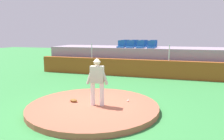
{
  "coord_description": "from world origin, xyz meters",
  "views": [
    {
      "loc": [
        2.92,
        -7.05,
        2.71
      ],
      "look_at": [
        0.0,
        2.29,
        1.08
      ],
      "focal_mm": 35.07,
      "sensor_mm": 36.0,
      "label": 1
    }
  ],
  "objects_px": {
    "stadium_chair_1": "(130,45)",
    "stadium_chair_4": "(124,45)",
    "baseball": "(128,101)",
    "stadium_chair_0": "(121,45)",
    "stadium_chair_5": "(133,45)",
    "pitcher": "(97,78)",
    "stadium_chair_10": "(144,45)",
    "stadium_chair_3": "(151,46)",
    "stadium_chair_7": "(153,45)",
    "stadium_chair_2": "(140,46)",
    "fielding_glove": "(74,100)",
    "stadium_chair_6": "(142,45)",
    "stadium_chair_11": "(154,45)",
    "stadium_chair_8": "(126,44)",
    "stadium_chair_9": "(135,44)"
  },
  "relations": [
    {
      "from": "stadium_chair_5",
      "to": "stadium_chair_7",
      "type": "xyz_separation_m",
      "value": [
        1.39,
        -0.01,
        0.0
      ]
    },
    {
      "from": "stadium_chair_3",
      "to": "stadium_chair_9",
      "type": "height_order",
      "value": "same"
    },
    {
      "from": "stadium_chair_7",
      "to": "stadium_chair_8",
      "type": "relative_size",
      "value": 1.0
    },
    {
      "from": "pitcher",
      "to": "stadium_chair_10",
      "type": "relative_size",
      "value": 3.39
    },
    {
      "from": "stadium_chair_0",
      "to": "stadium_chair_11",
      "type": "distance_m",
      "value": 2.61
    },
    {
      "from": "stadium_chair_2",
      "to": "stadium_chair_7",
      "type": "height_order",
      "value": "same"
    },
    {
      "from": "stadium_chair_0",
      "to": "stadium_chair_2",
      "type": "relative_size",
      "value": 1.0
    },
    {
      "from": "stadium_chair_6",
      "to": "stadium_chair_10",
      "type": "xyz_separation_m",
      "value": [
        0.0,
        0.8,
        0.0
      ]
    },
    {
      "from": "pitcher",
      "to": "stadium_chair_1",
      "type": "xyz_separation_m",
      "value": [
        -0.55,
        7.67,
        0.75
      ]
    },
    {
      "from": "pitcher",
      "to": "stadium_chair_1",
      "type": "height_order",
      "value": "stadium_chair_1"
    },
    {
      "from": "stadium_chair_5",
      "to": "fielding_glove",
      "type": "bearing_deg",
      "value": 86.66
    },
    {
      "from": "stadium_chair_3",
      "to": "pitcher",
      "type": "bearing_deg",
      "value": 83.43
    },
    {
      "from": "stadium_chair_2",
      "to": "stadium_chair_9",
      "type": "xyz_separation_m",
      "value": [
        -0.67,
        1.62,
        0.0
      ]
    },
    {
      "from": "stadium_chair_7",
      "to": "pitcher",
      "type": "bearing_deg",
      "value": 84.03
    },
    {
      "from": "stadium_chair_4",
      "to": "stadium_chair_10",
      "type": "bearing_deg",
      "value": -150.48
    },
    {
      "from": "stadium_chair_0",
      "to": "stadium_chair_3",
      "type": "distance_m",
      "value": 2.08
    },
    {
      "from": "stadium_chair_4",
      "to": "stadium_chair_7",
      "type": "relative_size",
      "value": 1.0
    },
    {
      "from": "pitcher",
      "to": "stadium_chair_7",
      "type": "xyz_separation_m",
      "value": [
        0.89,
        8.48,
        0.75
      ]
    },
    {
      "from": "fielding_glove",
      "to": "stadium_chair_4",
      "type": "xyz_separation_m",
      "value": [
        -0.22,
        8.4,
        1.68
      ]
    },
    {
      "from": "stadium_chair_8",
      "to": "stadium_chair_2",
      "type": "bearing_deg",
      "value": 130.35
    },
    {
      "from": "stadium_chair_4",
      "to": "stadium_chair_10",
      "type": "height_order",
      "value": "same"
    },
    {
      "from": "pitcher",
      "to": "stadium_chair_8",
      "type": "relative_size",
      "value": 3.39
    },
    {
      "from": "stadium_chair_8",
      "to": "stadium_chair_7",
      "type": "bearing_deg",
      "value": 158.99
    },
    {
      "from": "baseball",
      "to": "stadium_chair_5",
      "type": "relative_size",
      "value": 0.15
    },
    {
      "from": "baseball",
      "to": "stadium_chair_6",
      "type": "xyz_separation_m",
      "value": [
        -0.79,
        7.74,
        1.7
      ]
    },
    {
      "from": "pitcher",
      "to": "stadium_chair_4",
      "type": "height_order",
      "value": "stadium_chair_4"
    },
    {
      "from": "fielding_glove",
      "to": "stadium_chair_10",
      "type": "xyz_separation_m",
      "value": [
        1.16,
        9.18,
        1.68
      ]
    },
    {
      "from": "stadium_chair_9",
      "to": "baseball",
      "type": "bearing_deg",
      "value": 99.77
    },
    {
      "from": "pitcher",
      "to": "stadium_chair_11",
      "type": "height_order",
      "value": "stadium_chair_11"
    },
    {
      "from": "stadium_chair_2",
      "to": "stadium_chair_11",
      "type": "bearing_deg",
      "value": -113.59
    },
    {
      "from": "stadium_chair_2",
      "to": "stadium_chair_6",
      "type": "bearing_deg",
      "value": -90.84
    },
    {
      "from": "stadium_chair_4",
      "to": "stadium_chair_5",
      "type": "relative_size",
      "value": 1.0
    },
    {
      "from": "stadium_chair_1",
      "to": "stadium_chair_10",
      "type": "distance_m",
      "value": 1.76
    },
    {
      "from": "stadium_chair_3",
      "to": "stadium_chair_7",
      "type": "xyz_separation_m",
      "value": [
        0.01,
        0.83,
        0.0
      ]
    },
    {
      "from": "fielding_glove",
      "to": "stadium_chair_5",
      "type": "relative_size",
      "value": 0.6
    },
    {
      "from": "stadium_chair_6",
      "to": "stadium_chair_10",
      "type": "relative_size",
      "value": 1.0
    },
    {
      "from": "pitcher",
      "to": "fielding_glove",
      "type": "distance_m",
      "value": 1.36
    },
    {
      "from": "stadium_chair_1",
      "to": "stadium_chair_6",
      "type": "bearing_deg",
      "value": -131.61
    },
    {
      "from": "baseball",
      "to": "stadium_chair_5",
      "type": "height_order",
      "value": "stadium_chair_5"
    },
    {
      "from": "stadium_chair_0",
      "to": "stadium_chair_2",
      "type": "height_order",
      "value": "same"
    },
    {
      "from": "stadium_chair_8",
      "to": "fielding_glove",
      "type": "bearing_deg",
      "value": 91.43
    },
    {
      "from": "stadium_chair_11",
      "to": "baseball",
      "type": "bearing_deg",
      "value": 90.63
    },
    {
      "from": "stadium_chair_10",
      "to": "stadium_chair_11",
      "type": "distance_m",
      "value": 0.69
    },
    {
      "from": "stadium_chair_6",
      "to": "stadium_chair_0",
      "type": "bearing_deg",
      "value": 30.19
    },
    {
      "from": "stadium_chair_1",
      "to": "stadium_chair_4",
      "type": "height_order",
      "value": "same"
    },
    {
      "from": "stadium_chair_7",
      "to": "stadium_chair_8",
      "type": "bearing_deg",
      "value": -21.01
    },
    {
      "from": "stadium_chair_5",
      "to": "stadium_chair_8",
      "type": "distance_m",
      "value": 1.08
    },
    {
      "from": "pitcher",
      "to": "stadium_chair_1",
      "type": "distance_m",
      "value": 7.73
    },
    {
      "from": "stadium_chair_3",
      "to": "stadium_chair_1",
      "type": "bearing_deg",
      "value": -0.76
    },
    {
      "from": "baseball",
      "to": "stadium_chair_0",
      "type": "xyz_separation_m",
      "value": [
        -2.15,
        6.95,
        1.7
      ]
    }
  ]
}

